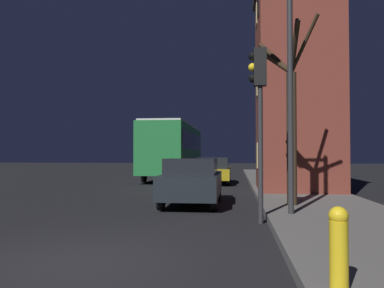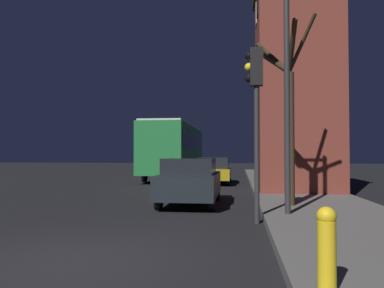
# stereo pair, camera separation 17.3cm
# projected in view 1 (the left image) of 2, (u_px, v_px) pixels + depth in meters

# --- Properties ---
(ground_plane) EXTENTS (120.00, 120.00, 0.00)m
(ground_plane) POSITION_uv_depth(u_px,v_px,m) (77.00, 263.00, 5.65)
(ground_plane) COLOR black
(brick_building) EXTENTS (3.41, 3.83, 8.52)m
(brick_building) POSITION_uv_depth(u_px,v_px,m) (297.00, 86.00, 15.54)
(brick_building) COLOR brown
(brick_building) RESTS_ON sidewalk
(streetlamp) EXTENTS (1.16, 0.37, 6.02)m
(streetlamp) POSITION_uv_depth(u_px,v_px,m) (279.00, 55.00, 9.34)
(streetlamp) COLOR #28282B
(streetlamp) RESTS_ON sidewalk
(traffic_light) EXTENTS (0.43, 0.24, 4.18)m
(traffic_light) POSITION_uv_depth(u_px,v_px,m) (259.00, 97.00, 8.92)
(traffic_light) COLOR #28282B
(traffic_light) RESTS_ON ground
(bare_tree) EXTENTS (1.68, 1.44, 5.21)m
(bare_tree) POSITION_uv_depth(u_px,v_px,m) (291.00, 117.00, 10.78)
(bare_tree) COLOR #382819
(bare_tree) RESTS_ON sidewalk
(bus) EXTENTS (2.56, 11.26, 3.55)m
(bus) POSITION_uv_depth(u_px,v_px,m) (174.00, 147.00, 25.18)
(bus) COLOR #1E6B33
(bus) RESTS_ON ground
(car_near_lane) EXTENTS (1.76, 3.81, 1.51)m
(car_near_lane) POSITION_uv_depth(u_px,v_px,m) (192.00, 181.00, 12.11)
(car_near_lane) COLOR black
(car_near_lane) RESTS_ON ground
(car_mid_lane) EXTENTS (1.79, 4.14, 1.46)m
(car_mid_lane) POSITION_uv_depth(u_px,v_px,m) (214.00, 170.00, 20.67)
(car_mid_lane) COLOR olive
(car_mid_lane) RESTS_ON ground
(fire_hydrant) EXTENTS (0.21, 0.21, 0.91)m
(fire_hydrant) POSITION_uv_depth(u_px,v_px,m) (339.00, 246.00, 4.04)
(fire_hydrant) COLOR gold
(fire_hydrant) RESTS_ON sidewalk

